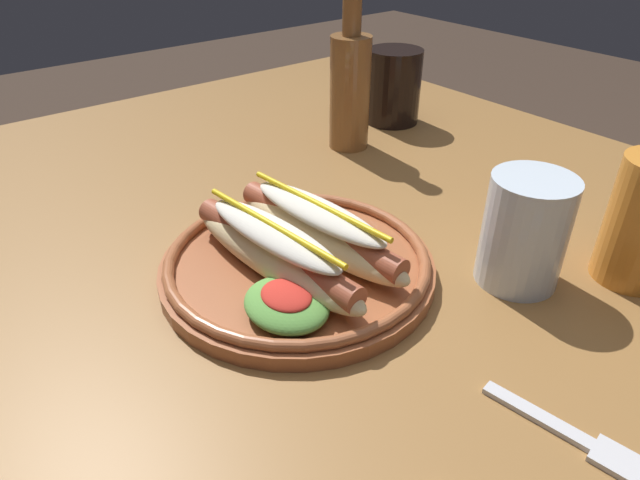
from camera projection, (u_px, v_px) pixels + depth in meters
dining_table at (420, 322)px, 0.65m from camera, size 1.46×0.99×0.74m
hot_dog_plate at (297, 255)px, 0.57m from camera, size 0.28×0.28×0.08m
fork at (573, 436)px, 0.41m from camera, size 0.12×0.04×0.00m
soda_cup at (393, 86)px, 0.93m from camera, size 0.09×0.09×0.12m
water_cup at (525, 231)px, 0.55m from camera, size 0.08×0.08×0.11m
glass_bottle at (350, 85)px, 0.82m from camera, size 0.06×0.06×0.26m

